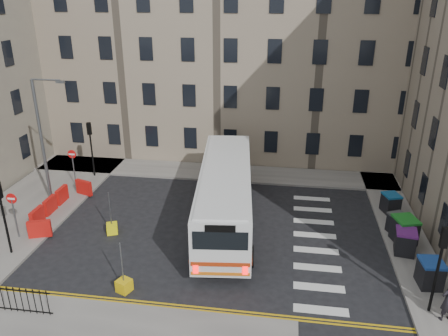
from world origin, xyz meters
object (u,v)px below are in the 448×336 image
(wheelie_bin_a, at_px, (430,273))
(wheelie_bin_c, at_px, (404,230))
(bollard_chevron, at_px, (124,286))
(bus, at_px, (225,192))
(wheelie_bin_e, at_px, (391,203))
(bollard_yellow, at_px, (112,228))
(wheelie_bin_d, at_px, (398,224))
(streetlamp, at_px, (42,141))
(wheelie_bin_b, at_px, (405,242))

(wheelie_bin_a, xyz_separation_m, wheelie_bin_c, (-0.31, 3.85, 0.07))
(bollard_chevron, bearing_deg, bus, 62.65)
(wheelie_bin_e, height_order, bollard_yellow, wheelie_bin_e)
(wheelie_bin_a, xyz_separation_m, bollard_yellow, (-16.63, 2.56, -0.51))
(wheelie_bin_a, distance_m, wheelie_bin_c, 3.87)
(bollard_yellow, bearing_deg, bollard_chevron, -62.47)
(wheelie_bin_a, relative_size, wheelie_bin_d, 0.98)
(bus, relative_size, wheelie_bin_a, 9.88)
(streetlamp, height_order, bollard_chevron, streetlamp)
(wheelie_bin_d, relative_size, bollard_yellow, 2.22)
(bus, relative_size, wheelie_bin_c, 8.26)
(wheelie_bin_d, height_order, bollard_yellow, wheelie_bin_d)
(streetlamp, height_order, bus, streetlamp)
(wheelie_bin_a, bearing_deg, wheelie_bin_d, 90.99)
(wheelie_bin_a, distance_m, wheelie_bin_d, 4.78)
(bollard_chevron, bearing_deg, streetlamp, 135.00)
(wheelie_bin_b, xyz_separation_m, wheelie_bin_d, (0.07, 2.05, -0.07))
(bus, distance_m, bollard_chevron, 8.23)
(bus, relative_size, wheelie_bin_e, 9.90)
(wheelie_bin_e, distance_m, bollard_yellow, 17.01)
(wheelie_bin_c, bearing_deg, bollard_chevron, -171.70)
(bus, bearing_deg, wheelie_bin_d, -6.46)
(bollard_chevron, bearing_deg, wheelie_bin_c, 24.33)
(streetlamp, distance_m, bollard_yellow, 7.43)
(streetlamp, relative_size, bollard_chevron, 13.57)
(wheelie_bin_b, relative_size, wheelie_bin_d, 0.99)
(bus, distance_m, wheelie_bin_e, 10.44)
(bollard_chevron, bearing_deg, wheelie_bin_a, 9.55)
(wheelie_bin_b, height_order, bollard_yellow, wheelie_bin_b)
(wheelie_bin_d, height_order, wheelie_bin_e, wheelie_bin_e)
(wheelie_bin_c, bearing_deg, wheelie_bin_a, -101.43)
(wheelie_bin_c, height_order, wheelie_bin_d, wheelie_bin_c)
(bus, relative_size, wheelie_bin_b, 9.73)
(wheelie_bin_c, distance_m, bollard_chevron, 15.10)
(wheelie_bin_a, xyz_separation_m, wheelie_bin_b, (-0.51, 2.71, -0.00))
(wheelie_bin_e, bearing_deg, bollard_chevron, -161.68)
(bus, bearing_deg, bollard_chevron, -123.61)
(bollard_yellow, relative_size, bollard_chevron, 1.00)
(bus, distance_m, wheelie_bin_c, 10.15)
(bus, relative_size, wheelie_bin_d, 9.68)
(wheelie_bin_b, bearing_deg, bollard_yellow, -170.50)
(wheelie_bin_b, relative_size, bollard_chevron, 2.21)
(streetlamp, bearing_deg, wheelie_bin_a, -14.33)
(streetlamp, height_order, wheelie_bin_c, streetlamp)
(wheelie_bin_d, distance_m, bollard_chevron, 15.37)
(streetlamp, relative_size, wheelie_bin_b, 6.13)
(wheelie_bin_b, height_order, wheelie_bin_d, wheelie_bin_b)
(wheelie_bin_e, bearing_deg, bollard_yellow, 179.45)
(bus, xyz_separation_m, wheelie_bin_e, (10.03, 2.61, -1.24))
(streetlamp, relative_size, wheelie_bin_d, 6.10)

